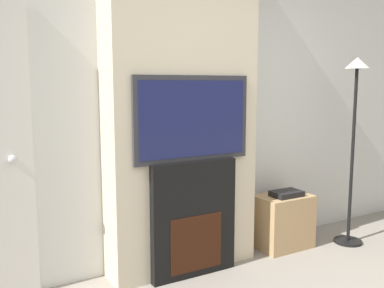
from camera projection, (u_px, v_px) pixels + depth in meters
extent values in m
cube|color=silver|center=(171.00, 102.00, 3.51)|extent=(6.00, 0.06, 2.70)
cube|color=beige|center=(182.00, 103.00, 3.35)|extent=(1.23, 0.32, 2.70)
cube|color=black|center=(192.00, 218.00, 3.34)|extent=(0.72, 0.14, 0.91)
cube|color=#33160A|center=(197.00, 243.00, 3.30)|extent=(0.45, 0.01, 0.44)
cube|color=#2D2D33|center=(192.00, 119.00, 3.23)|extent=(0.97, 0.06, 0.65)
cube|color=#191E4C|center=(194.00, 119.00, 3.20)|extent=(0.90, 0.01, 0.57)
cylinder|color=black|center=(348.00, 241.00, 4.06)|extent=(0.26, 0.26, 0.03)
cylinder|color=black|center=(352.00, 157.00, 3.95)|extent=(0.03, 0.03, 1.61)
cone|color=silver|center=(357.00, 63.00, 3.83)|extent=(0.22, 0.22, 0.10)
cube|color=tan|center=(283.00, 221.00, 3.92)|extent=(0.50, 0.33, 0.49)
cube|color=black|center=(287.00, 194.00, 3.86)|extent=(0.28, 0.18, 0.05)
sphere|color=silver|center=(13.00, 159.00, 2.87)|extent=(0.06, 0.06, 0.06)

